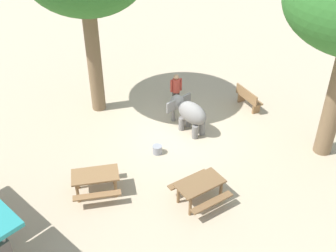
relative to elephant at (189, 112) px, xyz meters
name	(u,v)px	position (x,y,z in m)	size (l,w,h in m)	color
ground_plane	(179,133)	(0.12, 0.41, -0.83)	(60.00, 60.00, 0.00)	#BAA88C
elephant	(189,112)	(0.00, 0.00, 0.00)	(1.88, 1.26, 1.29)	slate
person_handler	(176,89)	(1.43, -0.85, 0.12)	(0.32, 0.46, 1.62)	#3F3833
wooden_bench	(248,98)	(-0.77, -3.00, -0.36)	(1.45, 0.84, 0.88)	olive
picnic_table_near	(96,179)	(-0.16, 4.75, -0.24)	(2.08, 2.08, 0.78)	olive
picnic_table_far	(200,187)	(-2.85, 2.77, -0.24)	(1.79, 1.80, 0.78)	brown
feed_bucket	(157,149)	(-0.15, 1.92, -0.67)	(0.36, 0.36, 0.32)	gray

